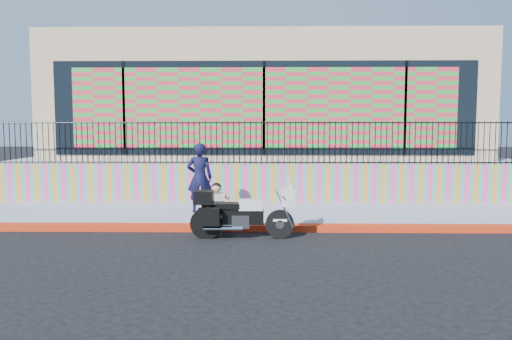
{
  "coord_description": "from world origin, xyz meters",
  "views": [
    {
      "loc": [
        0.02,
        -10.86,
        2.32
      ],
      "look_at": [
        -0.19,
        1.2,
        1.25
      ],
      "focal_mm": 35.0,
      "sensor_mm": 36.0,
      "label": 1
    }
  ],
  "objects": [
    {
      "name": "sidewalk",
      "position": [
        0.0,
        1.65,
        0.07
      ],
      "size": [
        16.0,
        3.0,
        0.15
      ],
      "primitive_type": "cube",
      "color": "#969CB4",
      "rests_on": "ground"
    },
    {
      "name": "red_curb",
      "position": [
        0.0,
        0.0,
        0.07
      ],
      "size": [
        16.0,
        0.3,
        0.15
      ],
      "primitive_type": "cube",
      "color": "#AD230C",
      "rests_on": "ground"
    },
    {
      "name": "police_officer",
      "position": [
        -1.62,
        1.61,
        1.02
      ],
      "size": [
        0.66,
        0.46,
        1.75
      ],
      "primitive_type": "imported",
      "rotation": [
        0.0,
        0.0,
        3.2
      ],
      "color": "black",
      "rests_on": "sidewalk"
    },
    {
      "name": "seated_man",
      "position": [
        -1.03,
        -0.21,
        0.45
      ],
      "size": [
        0.54,
        0.71,
        1.06
      ],
      "color": "navy",
      "rests_on": "ground"
    },
    {
      "name": "mural_wall",
      "position": [
        0.0,
        3.25,
        0.7
      ],
      "size": [
        16.0,
        0.2,
        1.1
      ],
      "primitive_type": "cube",
      "color": "#F74187",
      "rests_on": "sidewalk"
    },
    {
      "name": "elevated_platform",
      "position": [
        0.0,
        8.35,
        0.62
      ],
      "size": [
        16.0,
        10.0,
        1.25
      ],
      "primitive_type": "cube",
      "color": "#969CB4",
      "rests_on": "ground"
    },
    {
      "name": "police_motorcycle",
      "position": [
        -0.46,
        -0.69,
        0.55
      ],
      "size": [
        2.12,
        0.7,
        1.32
      ],
      "color": "black",
      "rests_on": "ground"
    },
    {
      "name": "ground",
      "position": [
        0.0,
        0.0,
        0.0
      ],
      "size": [
        90.0,
        90.0,
        0.0
      ],
      "primitive_type": "plane",
      "color": "black",
      "rests_on": "ground"
    },
    {
      "name": "metal_fence",
      "position": [
        0.0,
        3.25,
        1.85
      ],
      "size": [
        15.8,
        0.04,
        1.2
      ],
      "primitive_type": null,
      "color": "black",
      "rests_on": "mural_wall"
    },
    {
      "name": "storefront_building",
      "position": [
        0.0,
        8.13,
        3.25
      ],
      "size": [
        14.0,
        8.06,
        4.0
      ],
      "color": "tan",
      "rests_on": "elevated_platform"
    }
  ]
}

